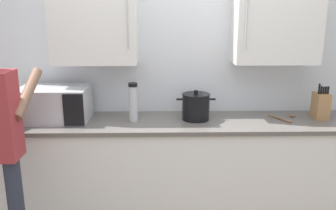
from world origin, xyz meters
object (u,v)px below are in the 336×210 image
(microwave_oven, at_px, (50,104))
(knife_block, at_px, (321,106))
(stock_pot, at_px, (196,107))
(thermos_flask, at_px, (133,102))
(wooden_spoon, at_px, (286,117))

(microwave_oven, distance_m, knife_block, 2.29)
(microwave_oven, bearing_deg, stock_pot, 0.31)
(microwave_oven, xyz_separation_m, knife_block, (2.29, 0.01, -0.03))
(thermos_flask, bearing_deg, stock_pot, 4.74)
(wooden_spoon, xyz_separation_m, stock_pot, (-0.78, -0.02, 0.10))
(knife_block, relative_size, thermos_flask, 0.95)
(thermos_flask, height_order, wooden_spoon, thermos_flask)
(microwave_oven, distance_m, thermos_flask, 0.70)
(knife_block, xyz_separation_m, stock_pot, (-1.07, -0.01, -0.00))
(knife_block, bearing_deg, stock_pot, -179.69)
(knife_block, relative_size, stock_pot, 0.94)
(knife_block, bearing_deg, microwave_oven, -179.69)
(knife_block, xyz_separation_m, wooden_spoon, (-0.29, 0.01, -0.11))
(thermos_flask, bearing_deg, microwave_oven, 176.98)
(microwave_oven, xyz_separation_m, stock_pot, (1.22, 0.01, -0.03))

